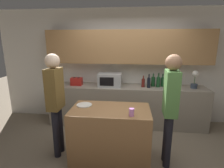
% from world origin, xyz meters
% --- Properties ---
extents(ground_plane, '(14.00, 14.00, 0.00)m').
position_xyz_m(ground_plane, '(0.00, 0.00, 0.00)').
color(ground_plane, '#7F705B').
extents(back_wall, '(6.40, 0.40, 2.70)m').
position_xyz_m(back_wall, '(0.00, 1.66, 1.54)').
color(back_wall, silver).
rests_on(back_wall, ground_plane).
extents(back_counter, '(3.60, 0.62, 0.94)m').
position_xyz_m(back_counter, '(0.00, 1.39, 0.47)').
color(back_counter, gray).
rests_on(back_counter, ground_plane).
extents(kitchen_island, '(1.27, 0.71, 0.89)m').
position_xyz_m(kitchen_island, '(-0.23, 0.07, 0.45)').
color(kitchen_island, '#996B42').
rests_on(kitchen_island, ground_plane).
extents(microwave, '(0.52, 0.39, 0.30)m').
position_xyz_m(microwave, '(-0.39, 1.37, 1.09)').
color(microwave, '#B7BABC').
rests_on(microwave, back_counter).
extents(toaster, '(0.26, 0.16, 0.18)m').
position_xyz_m(toaster, '(-1.19, 1.37, 1.03)').
color(toaster, '#B21E19').
rests_on(toaster, back_counter).
extents(potted_plant, '(0.14, 0.14, 0.40)m').
position_xyz_m(potted_plant, '(1.48, 1.37, 1.13)').
color(potted_plant, '#333D4C').
rests_on(potted_plant, back_counter).
extents(bottle_0, '(0.08, 0.08, 0.26)m').
position_xyz_m(bottle_0, '(0.37, 1.37, 1.04)').
color(bottle_0, maroon).
rests_on(bottle_0, back_counter).
extents(bottle_1, '(0.07, 0.07, 0.31)m').
position_xyz_m(bottle_1, '(0.49, 1.32, 1.05)').
color(bottle_1, black).
rests_on(bottle_1, back_counter).
extents(bottle_2, '(0.09, 0.09, 0.30)m').
position_xyz_m(bottle_2, '(0.60, 1.47, 1.05)').
color(bottle_2, '#194723').
rests_on(bottle_2, back_counter).
extents(bottle_3, '(0.08, 0.08, 0.32)m').
position_xyz_m(bottle_3, '(0.71, 1.40, 1.06)').
color(bottle_3, '#194723').
rests_on(bottle_3, back_counter).
extents(bottle_4, '(0.09, 0.09, 0.29)m').
position_xyz_m(bottle_4, '(0.82, 1.48, 1.05)').
color(bottle_4, '#194723').
rests_on(bottle_4, back_counter).
extents(bottle_5, '(0.07, 0.07, 0.28)m').
position_xyz_m(bottle_5, '(0.95, 1.31, 1.04)').
color(bottle_5, silver).
rests_on(bottle_5, back_counter).
extents(bottle_6, '(0.08, 0.08, 0.32)m').
position_xyz_m(bottle_6, '(1.05, 1.30, 1.06)').
color(bottle_6, silver).
rests_on(bottle_6, back_counter).
extents(bottle_7, '(0.08, 0.08, 0.24)m').
position_xyz_m(bottle_7, '(1.15, 1.41, 1.03)').
color(bottle_7, '#194723').
rests_on(bottle_7, back_counter).
extents(plate_on_island, '(0.26, 0.26, 0.01)m').
position_xyz_m(plate_on_island, '(-0.69, 0.18, 0.90)').
color(plate_on_island, white).
rests_on(plate_on_island, kitchen_island).
extents(cup_0, '(0.08, 0.08, 0.12)m').
position_xyz_m(cup_0, '(0.11, -0.16, 0.95)').
color(cup_0, '#E18AE4').
rests_on(cup_0, kitchen_island).
extents(person_left, '(0.23, 0.35, 1.77)m').
position_xyz_m(person_left, '(0.69, 0.03, 1.07)').
color(person_left, black).
rests_on(person_left, ground_plane).
extents(person_center, '(0.23, 0.34, 1.77)m').
position_xyz_m(person_center, '(-1.15, 0.09, 1.06)').
color(person_center, black).
rests_on(person_center, ground_plane).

